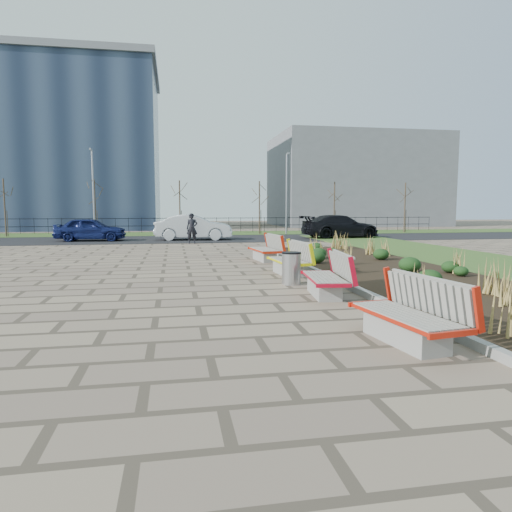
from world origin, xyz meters
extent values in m
plane|color=#84715A|center=(0.00, 0.00, 0.00)|extent=(120.00, 120.00, 0.00)
cube|color=black|center=(6.25, 5.00, 0.05)|extent=(4.50, 18.00, 0.10)
cube|color=gray|center=(3.92, 5.00, 0.07)|extent=(0.16, 18.00, 0.15)
cube|color=#33511E|center=(0.00, 28.00, 0.02)|extent=(80.00, 5.00, 0.04)
cube|color=black|center=(0.00, 22.00, 0.01)|extent=(80.00, 7.00, 0.02)
cylinder|color=#B2B2B7|center=(2.65, 3.98, 0.43)|extent=(0.51, 0.51, 0.86)
imported|color=black|center=(0.55, 18.34, 0.87)|extent=(0.66, 0.46, 1.74)
imported|color=#111A4D|center=(-5.49, 21.36, 0.73)|extent=(4.28, 1.92, 1.43)
imported|color=#BABDC3|center=(0.77, 21.10, 0.81)|extent=(4.95, 2.12, 1.59)
imported|color=black|center=(10.57, 21.33, 0.79)|extent=(5.51, 2.77, 1.53)
cube|color=slate|center=(20.00, 42.00, 5.00)|extent=(18.00, 12.00, 10.00)
camera|label=1|loc=(-0.46, -7.89, 2.10)|focal=32.00mm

